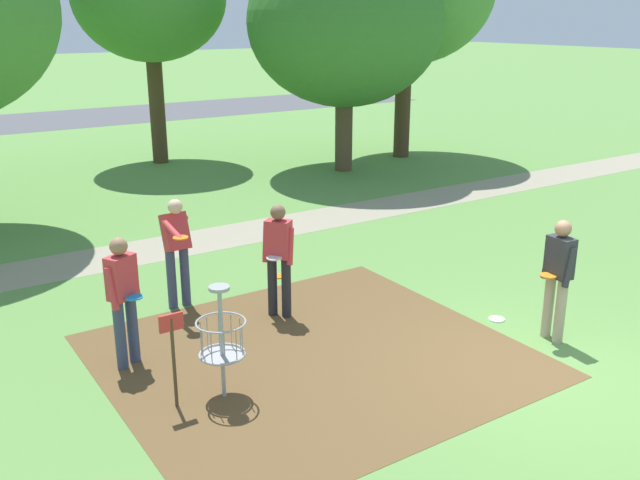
# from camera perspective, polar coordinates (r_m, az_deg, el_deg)

# --- Properties ---
(ground_plane) EXTENTS (160.00, 160.00, 0.00)m
(ground_plane) POSITION_cam_1_polar(r_m,az_deg,el_deg) (9.40, 17.63, -10.06)
(ground_plane) COLOR #5B8942
(dirt_tee_pad) EXTENTS (5.17, 4.78, 0.01)m
(dirt_tee_pad) POSITION_cam_1_polar(r_m,az_deg,el_deg) (9.31, -0.62, -9.40)
(dirt_tee_pad) COLOR brown
(dirt_tee_pad) RESTS_ON ground
(disc_golf_basket) EXTENTS (0.98, 0.58, 1.39)m
(disc_golf_basket) POSITION_cam_1_polar(r_m,az_deg,el_deg) (8.13, -8.46, -7.99)
(disc_golf_basket) COLOR #9E9EA3
(disc_golf_basket) RESTS_ON ground
(player_foreground_watching) EXTENTS (0.47, 1.11, 1.71)m
(player_foreground_watching) POSITION_cam_1_polar(r_m,az_deg,el_deg) (10.66, -11.64, -0.45)
(player_foreground_watching) COLOR #384260
(player_foreground_watching) RESTS_ON ground
(player_throwing) EXTENTS (0.45, 0.47, 1.71)m
(player_throwing) POSITION_cam_1_polar(r_m,az_deg,el_deg) (10.13, -3.40, -1.17)
(player_throwing) COLOR #232328
(player_throwing) RESTS_ON ground
(player_waiting_left) EXTENTS (0.42, 0.48, 1.71)m
(player_waiting_left) POSITION_cam_1_polar(r_m,az_deg,el_deg) (9.91, 18.85, -2.60)
(player_waiting_left) COLOR tan
(player_waiting_left) RESTS_ON ground
(player_waiting_right) EXTENTS (0.49, 0.45, 1.71)m
(player_waiting_right) POSITION_cam_1_polar(r_m,az_deg,el_deg) (9.02, -15.77, -4.31)
(player_waiting_right) COLOR #384260
(player_waiting_right) RESTS_ON ground
(frisbee_by_tee) EXTENTS (0.22, 0.22, 0.02)m
(frisbee_by_tee) POSITION_cam_1_polar(r_m,az_deg,el_deg) (11.98, -3.34, -2.97)
(frisbee_by_tee) COLOR orange
(frisbee_by_tee) RESTS_ON ground
(frisbee_far_right) EXTENTS (0.23, 0.23, 0.02)m
(frisbee_far_right) POSITION_cam_1_polar(r_m,az_deg,el_deg) (10.65, 14.22, -6.28)
(frisbee_far_right) COLOR white
(frisbee_far_right) RESTS_ON ground
(tree_mid_right) EXTENTS (5.33, 5.33, 6.35)m
(tree_mid_right) POSITION_cam_1_polar(r_m,az_deg,el_deg) (19.82, 2.05, 17.31)
(tree_mid_right) COLOR brown
(tree_mid_right) RESTS_ON ground
(parking_lot_strip) EXTENTS (36.00, 6.00, 0.01)m
(parking_lot_strip) POSITION_cam_1_polar(r_m,az_deg,el_deg) (32.16, -21.36, 9.09)
(parking_lot_strip) COLOR #4C4C51
(parking_lot_strip) RESTS_ON ground
(gravel_path) EXTENTS (40.00, 1.43, 0.00)m
(gravel_path) POSITION_cam_1_polar(r_m,az_deg,el_deg) (14.63, -4.65, 0.88)
(gravel_path) COLOR gray
(gravel_path) RESTS_ON ground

